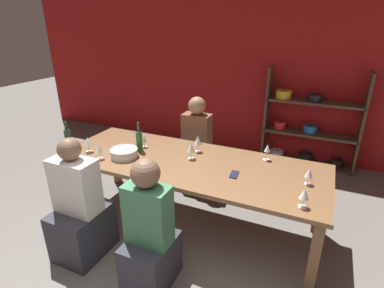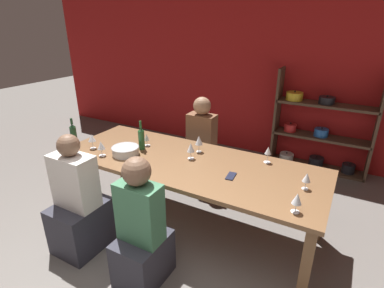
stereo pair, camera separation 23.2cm
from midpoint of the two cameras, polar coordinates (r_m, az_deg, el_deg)
The scene contains 18 objects.
wall_back_red at distance 4.94m, azimuth 15.52°, elevation 13.10°, with size 8.80×0.06×2.70m.
shelf_unit at distance 4.79m, azimuth 24.16°, elevation 2.06°, with size 1.36×0.30×1.46m.
dining_table at distance 3.08m, azimuth 1.26°, elevation -4.50°, with size 2.74×1.04×0.76m.
mixing_bowl at distance 3.23m, azimuth -10.58°, elevation -1.22°, with size 0.29×0.29×0.09m.
wine_bottle_green at distance 3.31m, azimuth -7.65°, elevation 1.10°, with size 0.07×0.07×0.33m.
wine_bottle_dark at distance 3.56m, azimuth -19.91°, elevation 1.59°, with size 0.07×0.07×0.33m.
wine_glass_red_a at distance 2.40m, azimuth 22.06°, elevation -9.80°, with size 0.07×0.07×0.16m.
wine_glass_red_b at distance 3.45m, azimuth -16.73°, elevation 1.02°, with size 0.08×0.08×0.17m.
wine_glass_white_a at distance 3.09m, azimuth 16.40°, elevation -1.37°, with size 0.07×0.07×0.17m.
wine_glass_red_c at distance 2.73m, azimuth 23.32°, elevation -6.01°, with size 0.07×0.07×0.15m.
wine_glass_empty_a at distance 3.23m, azimuth -14.99°, elevation -0.34°, with size 0.08×0.08×0.16m.
wine_glass_red_d at distance 3.05m, azimuth 1.95°, elevation -0.78°, with size 0.08×0.08×0.17m.
wine_glass_white_b at distance 3.41m, azimuth -6.71°, elevation 1.15°, with size 0.07×0.07×0.14m.
wine_glass_empty_b at distance 3.21m, azimuth 3.41°, elevation 0.65°, with size 0.08×0.08×0.19m.
cell_phone at distance 2.79m, azimuth 9.82°, elevation -6.08°, with size 0.09×0.16×0.01m.
person_near_a at distance 3.06m, azimuth -18.64°, elevation -11.67°, with size 0.41×0.51×1.18m.
person_far_a at distance 3.96m, azimuth 3.49°, elevation -1.80°, with size 0.36×0.45×1.22m.
person_near_b at distance 2.59m, azimuth -6.93°, elevation -17.20°, with size 0.36×0.45×1.16m.
Camera 2 is at (1.27, -0.86, 2.09)m, focal length 28.00 mm.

